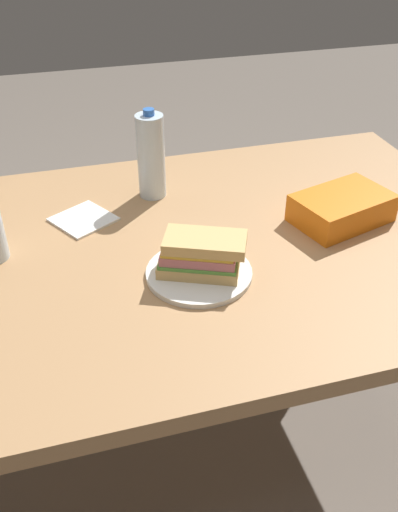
# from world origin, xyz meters

# --- Properties ---
(ground_plane) EXTENTS (8.00, 8.00, 0.00)m
(ground_plane) POSITION_xyz_m (0.00, 0.00, 0.00)
(ground_plane) COLOR #70665B
(dining_table) EXTENTS (1.69, 0.96, 0.75)m
(dining_table) POSITION_xyz_m (0.00, 0.00, 0.66)
(dining_table) COLOR tan
(dining_table) RESTS_ON ground_plane
(paper_plate) EXTENTS (0.23, 0.23, 0.01)m
(paper_plate) POSITION_xyz_m (0.08, -0.12, 0.75)
(paper_plate) COLOR white
(paper_plate) RESTS_ON dining_table
(sandwich) EXTENTS (0.21, 0.15, 0.08)m
(sandwich) POSITION_xyz_m (0.09, -0.12, 0.80)
(sandwich) COLOR #DBB26B
(sandwich) RESTS_ON paper_plate
(chip_bag) EXTENTS (0.26, 0.21, 0.07)m
(chip_bag) POSITION_xyz_m (0.48, -0.00, 0.78)
(chip_bag) COLOR orange
(chip_bag) RESTS_ON dining_table
(water_bottle_spare) EXTENTS (0.07, 0.07, 0.24)m
(water_bottle_spare) POSITION_xyz_m (0.06, 0.26, 0.86)
(water_bottle_spare) COLOR silver
(water_bottle_spare) RESTS_ON dining_table
(paper_napkin) EXTENTS (0.18, 0.18, 0.01)m
(paper_napkin) POSITION_xyz_m (-0.13, 0.17, 0.75)
(paper_napkin) COLOR white
(paper_napkin) RESTS_ON dining_table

